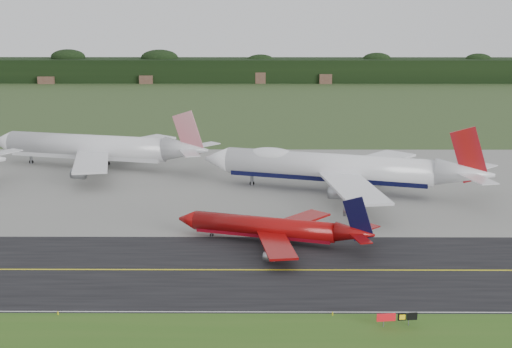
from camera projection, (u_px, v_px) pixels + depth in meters
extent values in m
plane|color=#344721|center=(293.00, 261.00, 113.84)|extent=(600.00, 600.00, 0.00)
cube|color=black|center=(294.00, 270.00, 109.95)|extent=(400.00, 32.00, 0.02)
cube|color=gray|center=(283.00, 183.00, 163.45)|extent=(400.00, 78.00, 0.01)
cube|color=yellow|center=(294.00, 270.00, 109.94)|extent=(400.00, 0.40, 0.00)
cube|color=silver|center=(299.00, 312.00, 94.86)|extent=(400.00, 0.25, 0.00)
cube|color=black|center=(270.00, 70.00, 379.98)|extent=(700.00, 24.00, 12.00)
cylinder|color=white|center=(328.00, 166.00, 155.16)|extent=(45.21, 18.73, 5.78)
cube|color=black|center=(327.00, 175.00, 155.60)|extent=(42.62, 16.68, 2.02)
cone|color=white|center=(217.00, 159.00, 162.50)|extent=(7.12, 7.18, 5.78)
cone|color=white|center=(465.00, 173.00, 146.82)|extent=(13.16, 9.01, 5.78)
ellipsoid|color=white|center=(271.00, 156.00, 158.45)|extent=(12.70, 8.12, 3.68)
cube|color=white|center=(354.00, 188.00, 141.16)|extent=(11.77, 26.65, 0.50)
cube|color=white|center=(372.00, 161.00, 165.10)|extent=(23.30, 24.65, 0.50)
cube|color=#A41312|center=(469.00, 155.00, 145.72)|extent=(8.08, 2.85, 11.97)
cylinder|color=gray|center=(336.00, 193.00, 143.07)|extent=(3.72, 3.24, 2.43)
cylinder|color=gray|center=(356.00, 167.00, 165.96)|extent=(3.72, 3.24, 2.43)
cylinder|color=gray|center=(353.00, 210.00, 131.17)|extent=(3.72, 3.24, 2.43)
cylinder|color=gray|center=(385.00, 159.00, 174.87)|extent=(3.72, 3.24, 2.43)
cylinder|color=black|center=(252.00, 183.00, 161.29)|extent=(1.13, 0.75, 1.04)
cylinder|color=slate|center=(341.00, 187.00, 152.01)|extent=(1.01, 1.01, 3.86)
cylinder|color=black|center=(341.00, 194.00, 152.34)|extent=(1.15, 0.80, 1.04)
cylinder|color=slate|center=(346.00, 181.00, 157.92)|extent=(1.01, 1.01, 3.86)
cylinder|color=black|center=(346.00, 187.00, 158.25)|extent=(1.15, 0.80, 1.04)
cylinder|color=maroon|center=(263.00, 226.00, 122.50)|extent=(24.95, 10.50, 3.39)
cube|color=maroon|center=(263.00, 232.00, 122.75)|extent=(23.51, 9.33, 1.19)
cone|color=maroon|center=(187.00, 219.00, 126.53)|extent=(3.98, 4.15, 3.39)
cone|color=maroon|center=(355.00, 233.00, 117.91)|extent=(7.31, 5.16, 3.39)
cube|color=maroon|center=(277.00, 245.00, 114.92)|extent=(6.46, 14.45, 0.38)
cube|color=maroon|center=(297.00, 220.00, 127.89)|extent=(12.68, 13.41, 0.38)
cube|color=black|center=(358.00, 219.00, 117.18)|extent=(5.20, 1.81, 7.71)
cylinder|color=gray|center=(269.00, 257.00, 112.10)|extent=(2.18, 1.90, 1.42)
cylinder|color=gray|center=(300.00, 220.00, 131.28)|extent=(2.18, 1.90, 1.42)
cylinder|color=black|center=(212.00, 235.00, 125.79)|extent=(0.66, 0.44, 0.61)
cylinder|color=slate|center=(272.00, 241.00, 120.63)|extent=(0.59, 0.59, 1.75)
cylinder|color=black|center=(272.00, 244.00, 120.76)|extent=(0.67, 0.47, 0.61)
cylinder|color=slate|center=(277.00, 235.00, 124.09)|extent=(0.59, 0.59, 1.75)
cylinder|color=black|center=(277.00, 238.00, 124.23)|extent=(0.67, 0.47, 0.61)
cylinder|color=silver|center=(87.00, 146.00, 178.34)|extent=(42.07, 15.77, 5.82)
cube|color=white|center=(87.00, 154.00, 178.78)|extent=(39.69, 13.86, 2.04)
cone|color=silver|center=(4.00, 142.00, 183.99)|extent=(6.49, 6.91, 5.82)
cone|color=silver|center=(186.00, 150.00, 171.89)|extent=(12.14, 8.32, 5.82)
cube|color=silver|center=(91.00, 162.00, 165.50)|extent=(12.01, 25.01, 0.52)
cube|color=silver|center=(134.00, 143.00, 188.13)|extent=(20.98, 23.42, 0.52)
cube|color=#B30C26|center=(189.00, 134.00, 170.86)|extent=(7.90, 2.39, 11.57)
cylinder|color=gray|center=(79.00, 174.00, 160.54)|extent=(3.67, 3.14, 2.44)
cylinder|color=gray|center=(141.00, 145.00, 193.99)|extent=(3.67, 3.14, 2.44)
cylinder|color=black|center=(31.00, 162.00, 183.29)|extent=(1.13, 0.71, 1.05)
cylinder|color=slate|center=(94.00, 163.00, 175.34)|extent=(0.99, 0.99, 3.67)
cylinder|color=black|center=(94.00, 169.00, 175.65)|extent=(1.14, 0.76, 1.05)
cylinder|color=slate|center=(105.00, 158.00, 181.38)|extent=(0.99, 0.99, 3.67)
cylinder|color=black|center=(106.00, 163.00, 181.68)|extent=(1.14, 0.76, 1.05)
cylinder|color=slate|center=(383.00, 324.00, 90.50)|extent=(0.13, 0.13, 0.77)
cylinder|color=slate|center=(408.00, 323.00, 90.83)|extent=(0.13, 0.13, 0.77)
cube|color=#AF0D14|center=(386.00, 317.00, 90.33)|extent=(2.42, 0.46, 0.99)
cube|color=black|center=(402.00, 317.00, 90.54)|extent=(1.11, 0.32, 0.99)
cube|color=black|center=(412.00, 316.00, 90.67)|extent=(1.33, 0.34, 0.99)
cylinder|color=yellow|center=(58.00, 313.00, 93.99)|extent=(0.16, 0.16, 0.50)
cylinder|color=yellow|center=(333.00, 314.00, 93.82)|extent=(0.16, 0.16, 0.50)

